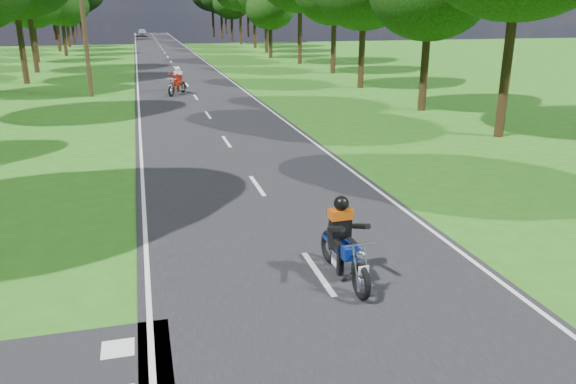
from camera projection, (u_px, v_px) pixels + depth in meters
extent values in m
plane|color=#2E5F15|center=(354.00, 326.00, 9.35)|extent=(160.00, 160.00, 0.00)
cube|color=black|center=(171.00, 62.00, 55.31)|extent=(7.00, 140.00, 0.02)
cube|color=silver|center=(318.00, 273.00, 11.18)|extent=(0.12, 2.00, 0.01)
cube|color=silver|center=(257.00, 186.00, 16.70)|extent=(0.12, 2.00, 0.01)
cube|color=silver|center=(227.00, 141.00, 22.21)|extent=(0.12, 2.00, 0.01)
cube|color=silver|center=(208.00, 115.00, 27.73)|extent=(0.12, 2.00, 0.01)
cube|color=silver|center=(196.00, 97.00, 33.24)|extent=(0.12, 2.00, 0.01)
cube|color=silver|center=(187.00, 85.00, 38.76)|extent=(0.12, 2.00, 0.01)
cube|color=silver|center=(180.00, 75.00, 44.27)|extent=(0.12, 2.00, 0.01)
cube|color=silver|center=(175.00, 68.00, 49.79)|extent=(0.12, 2.00, 0.01)
cube|color=silver|center=(171.00, 62.00, 55.30)|extent=(0.12, 2.00, 0.01)
cube|color=silver|center=(168.00, 57.00, 60.82)|extent=(0.12, 2.00, 0.01)
cube|color=silver|center=(165.00, 53.00, 66.33)|extent=(0.12, 2.00, 0.01)
cube|color=silver|center=(162.00, 49.00, 71.84)|extent=(0.12, 2.00, 0.01)
cube|color=silver|center=(160.00, 46.00, 77.36)|extent=(0.12, 2.00, 0.01)
cube|color=silver|center=(159.00, 44.00, 82.87)|extent=(0.12, 2.00, 0.01)
cube|color=silver|center=(157.00, 42.00, 88.39)|extent=(0.12, 2.00, 0.01)
cube|color=silver|center=(156.00, 40.00, 93.90)|extent=(0.12, 2.00, 0.01)
cube|color=silver|center=(154.00, 38.00, 99.42)|extent=(0.12, 2.00, 0.01)
cube|color=silver|center=(153.00, 36.00, 104.93)|extent=(0.12, 2.00, 0.01)
cube|color=silver|center=(152.00, 35.00, 110.45)|extent=(0.12, 2.00, 0.01)
cube|color=silver|center=(151.00, 34.00, 115.96)|extent=(0.12, 2.00, 0.01)
cube|color=silver|center=(136.00, 62.00, 54.51)|extent=(0.10, 140.00, 0.01)
cube|color=silver|center=(205.00, 61.00, 56.09)|extent=(0.10, 140.00, 0.01)
cube|color=silver|center=(118.00, 348.00, 8.71)|extent=(0.50, 0.50, 0.01)
cylinder|color=black|center=(23.00, 52.00, 38.79)|extent=(0.40, 0.40, 4.32)
cylinder|color=black|center=(34.00, 45.00, 45.57)|extent=(0.40, 0.40, 4.40)
cylinder|color=black|center=(36.00, 46.00, 54.33)|extent=(0.40, 0.40, 3.20)
ellipsoid|color=black|center=(30.00, 3.00, 53.10)|extent=(5.60, 5.60, 4.76)
cylinder|color=black|center=(65.00, 41.00, 61.55)|extent=(0.40, 0.40, 3.22)
ellipsoid|color=black|center=(60.00, 3.00, 60.32)|extent=(5.64, 5.64, 4.79)
cylinder|color=black|center=(58.00, 36.00, 68.25)|extent=(0.40, 0.40, 3.61)
cylinder|color=black|center=(69.00, 37.00, 75.68)|extent=(0.40, 0.40, 2.67)
ellipsoid|color=black|center=(66.00, 12.00, 74.65)|extent=(4.67, 4.67, 3.97)
ellipsoid|color=black|center=(65.00, 1.00, 74.25)|extent=(4.00, 4.00, 3.40)
cylinder|color=black|center=(73.00, 33.00, 83.97)|extent=(0.40, 0.40, 3.09)
ellipsoid|color=black|center=(70.00, 6.00, 82.79)|extent=(5.40, 5.40, 4.59)
cylinder|color=black|center=(83.00, 27.00, 89.97)|extent=(0.40, 0.40, 4.48)
cylinder|color=black|center=(81.00, 26.00, 98.03)|extent=(0.40, 0.40, 4.09)
cylinder|color=black|center=(505.00, 81.00, 22.52)|extent=(0.40, 0.40, 4.56)
cylinder|color=black|center=(424.00, 76.00, 28.62)|extent=(0.40, 0.40, 3.49)
cylinder|color=black|center=(361.00, 59.00, 36.79)|extent=(0.40, 0.40, 3.69)
cylinder|color=black|center=(333.00, 50.00, 45.17)|extent=(0.40, 0.40, 3.74)
cylinder|color=black|center=(300.00, 39.00, 52.55)|extent=(0.40, 0.40, 4.64)
cylinder|color=black|center=(271.00, 44.00, 59.16)|extent=(0.40, 0.40, 2.91)
ellipsoid|color=black|center=(270.00, 8.00, 58.04)|extent=(5.09, 5.09, 4.33)
cylinder|color=black|center=(266.00, 36.00, 66.17)|extent=(0.40, 0.40, 3.88)
cylinder|color=black|center=(255.00, 32.00, 73.99)|extent=(0.40, 0.40, 4.18)
cylinder|color=black|center=(241.00, 28.00, 82.08)|extent=(0.40, 0.40, 4.63)
cylinder|color=black|center=(232.00, 30.00, 88.95)|extent=(0.40, 0.40, 3.36)
ellipsoid|color=black|center=(231.00, 3.00, 87.66)|extent=(5.88, 5.88, 5.00)
cylinder|color=black|center=(222.00, 27.00, 95.35)|extent=(0.40, 0.40, 4.09)
cylinder|color=black|center=(213.00, 24.00, 102.31)|extent=(0.40, 0.40, 4.48)
cylinder|color=black|center=(76.00, 25.00, 106.49)|extent=(0.40, 0.40, 3.84)
cylinder|color=black|center=(226.00, 23.00, 115.25)|extent=(0.40, 0.40, 4.16)
cylinder|color=black|center=(55.00, 29.00, 92.27)|extent=(0.40, 0.40, 3.52)
ellipsoid|color=black|center=(51.00, 1.00, 90.92)|extent=(6.16, 6.16, 5.24)
cylinder|color=black|center=(248.00, 24.00, 102.82)|extent=(0.40, 0.40, 4.48)
cylinder|color=#382616|center=(84.00, 27.00, 32.40)|extent=(0.26, 0.26, 8.00)
imported|color=silver|center=(142.00, 32.00, 103.93)|extent=(2.08, 4.51, 1.50)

